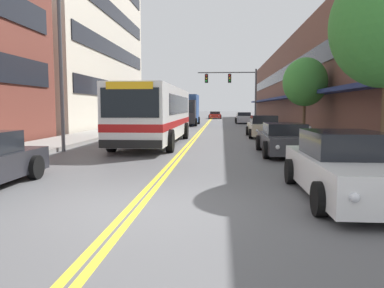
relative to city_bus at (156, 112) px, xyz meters
name	(u,v)px	position (x,y,z in m)	size (l,w,h in m)	color
ground_plane	(207,124)	(1.83, 24.21, -1.68)	(240.00, 240.00, 0.00)	#565659
sidewalk_left	(149,123)	(-5.10, 24.21, -1.59)	(2.86, 106.00, 0.18)	gray
sidewalk_right	(267,123)	(8.75, 24.21, -1.59)	(2.86, 106.00, 0.18)	gray
centre_line	(207,124)	(1.83, 24.21, -1.68)	(0.34, 106.00, 0.01)	yellow
storefront_row_right	(318,84)	(14.41, 24.21, 2.88)	(9.10, 68.00, 9.12)	brown
city_bus	(156,112)	(0.00, 0.00, 0.00)	(2.88, 11.43, 2.96)	silver
car_navy_parked_left_mid	(167,119)	(-2.45, 20.46, -1.04)	(2.16, 4.55, 1.39)	#19234C
car_white_parked_right_foreground	(345,167)	(6.18, -11.69, -1.02)	(2.02, 4.80, 1.44)	white
car_dark_grey_parked_right_mid	(285,140)	(6.14, -4.15, -1.07)	(2.08, 4.80, 1.28)	#38383D
car_champagne_parked_right_far	(264,127)	(6.27, 4.83, -1.04)	(2.13, 4.52, 1.40)	beige
car_silver_parked_right_end	(244,118)	(6.15, 25.04, -1.05)	(2.03, 4.54, 1.32)	#B7B7BC
car_red_moving_lead	(215,115)	(2.41, 43.22, -1.12)	(2.16, 4.79, 1.19)	maroon
box_truck	(186,110)	(-0.30, 20.36, -0.02)	(2.66, 6.56, 3.27)	#232328
traffic_signal_mast	(235,85)	(4.86, 19.69, 2.52)	(6.13, 0.38, 5.88)	#47474C
street_lamp_left_near	(67,41)	(-3.17, -3.94, 3.13)	(2.28, 0.28, 8.11)	#47474C
street_tree_right_mid	(305,82)	(8.86, 4.96, 1.87)	(2.83, 2.83, 4.94)	brown
fire_hydrant	(309,135)	(7.77, -1.38, -1.08)	(0.29, 0.21, 0.85)	#B7B7BC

